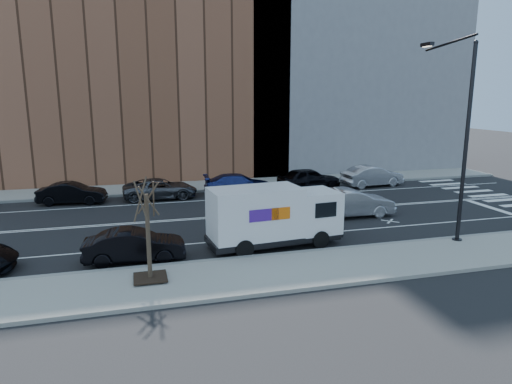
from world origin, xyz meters
TOP-DOWN VIEW (x-y plane):
  - ground at (0.00, 0.00)m, footprint 120.00×120.00m
  - sidewalk_near at (0.00, -8.80)m, footprint 44.00×3.60m
  - sidewalk_far at (0.00, 8.80)m, footprint 44.00×3.60m
  - curb_near at (0.00, -7.00)m, footprint 44.00×0.25m
  - curb_far at (0.00, 7.00)m, footprint 44.00×0.25m
  - crosswalk at (16.00, 0.00)m, footprint 3.00×14.00m
  - road_markings at (0.00, 0.00)m, footprint 40.00×8.60m
  - bldg_brick at (-8.00, 15.60)m, footprint 26.00×10.00m
  - bldg_concrete at (12.00, 15.60)m, footprint 20.00×10.00m
  - streetlight at (7.00, -6.91)m, footprint 0.44×4.02m
  - street_tree at (-7.00, -8.40)m, footprint 1.20×1.20m
  - fedex_van at (-1.41, -5.60)m, footprint 6.22×2.62m
  - far_parked_b at (-11.20, 5.65)m, footprint 4.28×1.95m
  - far_parked_c at (-5.73, 5.64)m, footprint 4.84×2.25m
  - far_parked_d at (-0.38, 5.75)m, footprint 4.94×2.31m
  - far_parked_e at (4.88, 5.89)m, footprint 4.81×2.32m
  - far_parked_f at (9.93, 5.74)m, footprint 4.87×2.17m
  - driving_sedan at (4.39, -1.80)m, footprint 4.83×1.75m
  - near_parked_rear_a at (-7.50, -5.92)m, footprint 4.18×1.65m

SIDE VIEW (x-z plane):
  - ground at x=0.00m, z-range 0.00..0.00m
  - crosswalk at x=16.00m, z-range 0.00..0.01m
  - road_markings at x=0.00m, z-range 0.00..0.01m
  - sidewalk_near at x=0.00m, z-range 0.00..0.15m
  - sidewalk_far at x=0.00m, z-range 0.00..0.15m
  - curb_near at x=0.00m, z-range 0.00..0.17m
  - curb_far at x=0.00m, z-range 0.00..0.17m
  - far_parked_c at x=-5.73m, z-range 0.00..1.34m
  - near_parked_rear_a at x=-7.50m, z-range 0.00..1.35m
  - far_parked_b at x=-11.20m, z-range 0.00..1.36m
  - far_parked_d at x=-0.38m, z-range 0.00..1.40m
  - far_parked_f at x=9.93m, z-range 0.00..1.55m
  - far_parked_e at x=4.88m, z-range 0.00..1.58m
  - driving_sedan at x=4.39m, z-range 0.00..1.58m
  - street_tree at x=-7.00m, z-range -0.42..3.33m
  - fedex_van at x=-1.41m, z-range 0.07..2.84m
  - streetlight at x=7.00m, z-range 0.41..9.75m
  - bldg_brick at x=-8.00m, z-range 0.00..22.00m
  - bldg_concrete at x=12.00m, z-range 0.00..26.00m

